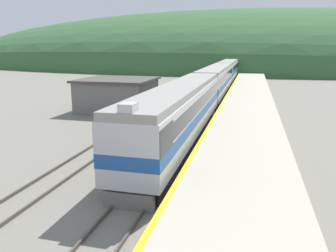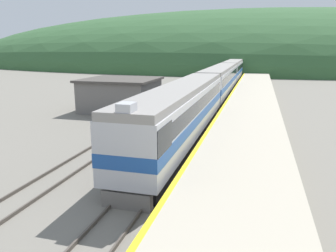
{
  "view_description": "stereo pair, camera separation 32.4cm",
  "coord_description": "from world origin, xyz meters",
  "px_view_note": "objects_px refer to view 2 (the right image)",
  "views": [
    {
      "loc": [
        4.79,
        8.16,
        6.71
      ],
      "look_at": [
        0.39,
        25.27,
        2.46
      ],
      "focal_mm": 35.0,
      "sensor_mm": 36.0,
      "label": 1
    },
    {
      "loc": [
        5.1,
        8.25,
        6.71
      ],
      "look_at": [
        0.39,
        25.27,
        2.46
      ],
      "focal_mm": 35.0,
      "sensor_mm": 36.0,
      "label": 2
    }
  ],
  "objects_px": {
    "carriage_second": "(220,81)",
    "carriage_fourth": "(241,64)",
    "carriage_third": "(234,70)",
    "express_train_lead_car": "(182,112)"
  },
  "relations": [
    {
      "from": "express_train_lead_car",
      "to": "carriage_third",
      "type": "height_order",
      "value": "express_train_lead_car"
    },
    {
      "from": "carriage_second",
      "to": "carriage_fourth",
      "type": "bearing_deg",
      "value": 90.0
    },
    {
      "from": "carriage_second",
      "to": "carriage_third",
      "type": "xyz_separation_m",
      "value": [
        0.0,
        23.79,
        0.0
      ]
    },
    {
      "from": "carriage_fourth",
      "to": "express_train_lead_car",
      "type": "bearing_deg",
      "value": -90.0
    },
    {
      "from": "express_train_lead_car",
      "to": "carriage_fourth",
      "type": "relative_size",
      "value": 0.94
    },
    {
      "from": "express_train_lead_car",
      "to": "carriage_second",
      "type": "relative_size",
      "value": 0.94
    },
    {
      "from": "express_train_lead_car",
      "to": "carriage_third",
      "type": "xyz_separation_m",
      "value": [
        0.0,
        47.1,
        -0.01
      ]
    },
    {
      "from": "express_train_lead_car",
      "to": "carriage_second",
      "type": "bearing_deg",
      "value": 90.0
    },
    {
      "from": "carriage_second",
      "to": "carriage_third",
      "type": "distance_m",
      "value": 23.79
    },
    {
      "from": "carriage_fourth",
      "to": "carriage_second",
      "type": "bearing_deg",
      "value": -90.0
    }
  ]
}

